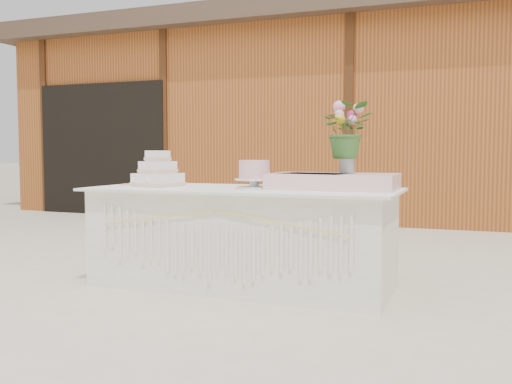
# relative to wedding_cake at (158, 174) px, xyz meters

# --- Properties ---
(ground) EXTENTS (80.00, 80.00, 0.00)m
(ground) POSITION_rel_wedding_cake_xyz_m (0.73, 0.03, -0.87)
(ground) COLOR beige
(ground) RESTS_ON ground
(barn) EXTENTS (12.60, 4.60, 3.30)m
(barn) POSITION_rel_wedding_cake_xyz_m (0.72, 6.02, 0.81)
(barn) COLOR #A15221
(barn) RESTS_ON ground
(cake_table) EXTENTS (2.40, 1.00, 0.77)m
(cake_table) POSITION_rel_wedding_cake_xyz_m (0.73, 0.02, -0.48)
(cake_table) COLOR white
(cake_table) RESTS_ON ground
(wedding_cake) EXTENTS (0.39, 0.39, 0.29)m
(wedding_cake) POSITION_rel_wedding_cake_xyz_m (0.00, 0.00, 0.00)
(wedding_cake) COLOR white
(wedding_cake) RESTS_ON cake_table
(pink_cake_stand) EXTENTS (0.30, 0.30, 0.22)m
(pink_cake_stand) POSITION_rel_wedding_cake_xyz_m (0.84, 0.00, 0.02)
(pink_cake_stand) COLOR white
(pink_cake_stand) RESTS_ON cake_table
(satin_runner) EXTENTS (0.94, 0.54, 0.12)m
(satin_runner) POSITION_rel_wedding_cake_xyz_m (1.42, 0.16, -0.04)
(satin_runner) COLOR beige
(satin_runner) RESTS_ON cake_table
(flower_vase) EXTENTS (0.12, 0.12, 0.16)m
(flower_vase) POSITION_rel_wedding_cake_xyz_m (1.52, 0.21, 0.10)
(flower_vase) COLOR #AAAAAF
(flower_vase) RESTS_ON satin_runner
(bouquet) EXTENTS (0.41, 0.37, 0.42)m
(bouquet) POSITION_rel_wedding_cake_xyz_m (1.52, 0.21, 0.39)
(bouquet) COLOR #346126
(bouquet) RESTS_ON flower_vase
(loose_flowers) EXTENTS (0.19, 0.35, 0.02)m
(loose_flowers) POSITION_rel_wedding_cake_xyz_m (-0.32, 0.09, -0.09)
(loose_flowers) COLOR pink
(loose_flowers) RESTS_ON cake_table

